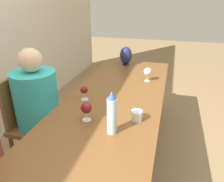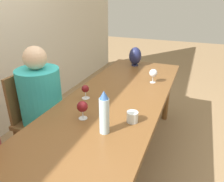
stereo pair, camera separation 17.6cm
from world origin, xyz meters
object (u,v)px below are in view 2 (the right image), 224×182
object	(u,v)px
wine_glass_3	(153,73)
water_bottle	(104,113)
wine_glass_0	(85,89)
chair_far	(38,115)
vase	(135,56)
wine_glass_1	(82,107)
person_far	(43,105)
water_tumbler	(132,117)

from	to	relation	value
wine_glass_3	water_bottle	bearing A→B (deg)	174.07
water_bottle	wine_glass_3	world-z (taller)	water_bottle
wine_glass_0	chair_far	distance (m)	0.60
vase	wine_glass_3	bearing A→B (deg)	-145.86
water_bottle	wine_glass_3	distance (m)	0.99
vase	chair_far	xyz separation A→B (m)	(-1.13, 0.63, -0.37)
wine_glass_0	wine_glass_1	bearing A→B (deg)	-155.18
water_bottle	wine_glass_3	bearing A→B (deg)	-5.93
water_bottle	wine_glass_0	size ratio (longest dim) A/B	2.43
water_bottle	wine_glass_1	size ratio (longest dim) A/B	2.16
vase	wine_glass_3	xyz separation A→B (m)	(-0.49, -0.33, -0.02)
chair_far	water_bottle	bearing A→B (deg)	-111.81
chair_far	vase	bearing A→B (deg)	-28.92
chair_far	person_far	bearing A→B (deg)	-90.00
wine_glass_1	person_far	xyz separation A→B (m)	(0.24, 0.56, -0.21)
chair_far	wine_glass_3	bearing A→B (deg)	-56.22
wine_glass_3	person_far	distance (m)	1.10
wine_glass_0	person_far	distance (m)	0.47
water_tumbler	water_bottle	bearing A→B (deg)	145.91
water_tumbler	wine_glass_1	bearing A→B (deg)	104.70
water_bottle	wine_glass_1	distance (m)	0.24
wine_glass_1	chair_far	bearing A→B (deg)	69.35
vase	wine_glass_1	world-z (taller)	vase
wine_glass_0	wine_glass_3	size ratio (longest dim) A/B	0.85
wine_glass_1	chair_far	xyz separation A→B (m)	(0.24, 0.64, -0.34)
vase	wine_glass_1	bearing A→B (deg)	-179.26
water_tumbler	person_far	bearing A→B (deg)	80.34
vase	person_far	distance (m)	1.28
vase	wine_glass_1	distance (m)	1.37
water_bottle	person_far	xyz separation A→B (m)	(0.34, 0.77, -0.26)
chair_far	water_tumbler	bearing A→B (deg)	-98.83
water_bottle	chair_far	bearing A→B (deg)	68.19
water_tumbler	wine_glass_3	xyz separation A→B (m)	(0.79, 0.03, 0.06)
water_bottle	vase	distance (m)	1.49
wine_glass_3	vase	bearing A→B (deg)	34.14
person_far	wine_glass_3	bearing A→B (deg)	-53.68
water_tumbler	chair_far	xyz separation A→B (m)	(0.15, 0.98, -0.28)
person_far	wine_glass_1	bearing A→B (deg)	-113.53
water_bottle	vase	xyz separation A→B (m)	(1.47, 0.23, -0.02)
water_tumbler	wine_glass_0	distance (m)	0.53
water_tumbler	person_far	size ratio (longest dim) A/B	0.07
vase	wine_glass_0	distance (m)	1.08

